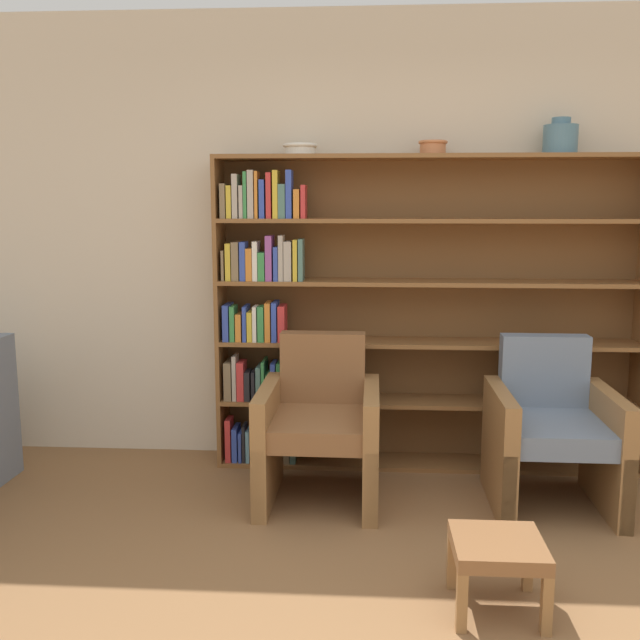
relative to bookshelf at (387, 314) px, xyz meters
name	(u,v)px	position (x,y,z in m)	size (l,w,h in m)	color
wall_back	(398,241)	(0.07, 0.17, 0.43)	(12.00, 0.06, 2.75)	beige
bookshelf	(387,314)	(0.00, 0.00, 0.00)	(2.55, 0.30, 1.88)	brown
bowl_slate	(300,149)	(-0.52, -0.02, 0.98)	(0.20, 0.20, 0.07)	silver
bowl_terracotta	(433,147)	(0.25, -0.02, 0.99)	(0.17, 0.17, 0.08)	#C67547
vase_tall	(560,138)	(0.97, -0.02, 1.03)	(0.19, 0.19, 0.20)	slate
armchair_leather	(320,426)	(-0.37, -0.55, -0.54)	(0.65, 0.69, 0.88)	olive
armchair_cushioned	(551,431)	(0.87, -0.55, -0.54)	(0.65, 0.69, 0.88)	olive
footstool	(498,553)	(0.40, -1.62, -0.70)	(0.35, 0.35, 0.30)	olive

